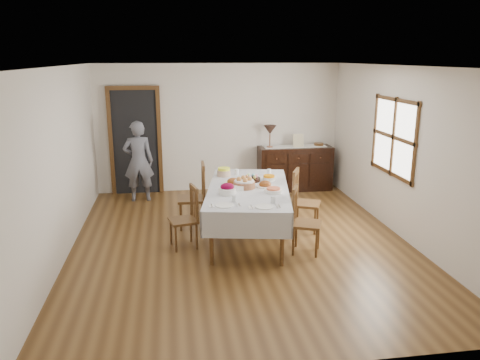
{
  "coord_description": "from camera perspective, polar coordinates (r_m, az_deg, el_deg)",
  "views": [
    {
      "loc": [
        -1.0,
        -6.54,
        2.73
      ],
      "look_at": [
        0.0,
        0.1,
        0.95
      ],
      "focal_mm": 35.0,
      "sensor_mm": 36.0,
      "label": 1
    }
  ],
  "objects": [
    {
      "name": "glass_far_a",
      "position": [
        7.84,
        -0.4,
        0.99
      ],
      "size": [
        0.07,
        0.07,
        0.09
      ],
      "color": "white",
      "rests_on": "dining_table"
    },
    {
      "name": "chair_right_near",
      "position": [
        6.71,
        7.71,
        -4.84
      ],
      "size": [
        0.52,
        0.52,
        0.96
      ],
      "rotation": [
        0.0,
        0.0,
        1.18
      ],
      "color": "#55361A",
      "rests_on": "ground"
    },
    {
      "name": "runner",
      "position": [
        9.81,
        6.68,
        4.11
      ],
      "size": [
        1.3,
        0.35,
        0.01
      ],
      "color": "white",
      "rests_on": "sideboard"
    },
    {
      "name": "table_lamp",
      "position": [
        9.58,
        3.68,
        6.05
      ],
      "size": [
        0.26,
        0.26,
        0.46
      ],
      "color": "brown",
      "rests_on": "sideboard"
    },
    {
      "name": "ham_platter_a",
      "position": [
        7.28,
        -0.85,
        -0.24
      ],
      "size": [
        0.3,
        0.3,
        0.11
      ],
      "color": "white",
      "rests_on": "dining_table"
    },
    {
      "name": "bread_basket",
      "position": [
        7.04,
        0.52,
        -0.44
      ],
      "size": [
        0.33,
        0.33,
        0.18
      ],
      "color": "brown",
      "rests_on": "dining_table"
    },
    {
      "name": "dining_table",
      "position": [
        7.1,
        1.02,
        -1.65
      ],
      "size": [
        1.61,
        2.53,
        0.81
      ],
      "rotation": [
        0.0,
        0.0,
        -0.18
      ],
      "color": "silver",
      "rests_on": "ground"
    },
    {
      "name": "beet_bowl",
      "position": [
        6.72,
        -1.56,
        -1.15
      ],
      "size": [
        0.25,
        0.25,
        0.17
      ],
      "color": "white",
      "rests_on": "dining_table"
    },
    {
      "name": "deco_bowl",
      "position": [
        9.95,
        9.57,
        4.31
      ],
      "size": [
        0.2,
        0.2,
        0.06
      ],
      "color": "#55361A",
      "rests_on": "sideboard"
    },
    {
      "name": "chair_left_near",
      "position": [
        6.89,
        -6.56,
        -4.46
      ],
      "size": [
        0.46,
        0.46,
        0.92
      ],
      "rotation": [
        0.0,
        0.0,
        -1.34
      ],
      "color": "#55361A",
      "rests_on": "ground"
    },
    {
      "name": "setting_left",
      "position": [
        6.27,
        -1.55,
        -2.81
      ],
      "size": [
        0.44,
        0.31,
        0.1
      ],
      "color": "white",
      "rests_on": "dining_table"
    },
    {
      "name": "chair_right_far",
      "position": [
        7.57,
        7.74,
        -2.42
      ],
      "size": [
        0.55,
        0.55,
        0.99
      ],
      "rotation": [
        0.0,
        0.0,
        1.13
      ],
      "color": "#55361A",
      "rests_on": "ground"
    },
    {
      "name": "person",
      "position": [
        9.17,
        -12.29,
        2.57
      ],
      "size": [
        0.53,
        0.35,
        1.67
      ],
      "primitive_type": "imported",
      "rotation": [
        0.0,
        0.0,
        3.17
      ],
      "color": "slate",
      "rests_on": "ground"
    },
    {
      "name": "carrot_bowl",
      "position": [
        7.5,
        3.55,
        0.27
      ],
      "size": [
        0.2,
        0.2,
        0.08
      ],
      "color": "white",
      "rests_on": "dining_table"
    },
    {
      "name": "egg_basket",
      "position": [
        7.43,
        1.42,
        0.14
      ],
      "size": [
        0.28,
        0.28,
        0.11
      ],
      "color": "black",
      "rests_on": "dining_table"
    },
    {
      "name": "ground",
      "position": [
        7.16,
        0.12,
        -7.58
      ],
      "size": [
        6.0,
        6.0,
        0.0
      ],
      "primitive_type": "plane",
      "color": "brown"
    },
    {
      "name": "pineapple_bowl",
      "position": [
        7.75,
        -1.98,
        0.97
      ],
      "size": [
        0.23,
        0.23,
        0.14
      ],
      "color": "#D0AA8D",
      "rests_on": "dining_table"
    },
    {
      "name": "sideboard",
      "position": [
        9.87,
        6.69,
        1.44
      ],
      "size": [
        1.52,
        0.55,
        0.91
      ],
      "color": "black",
      "rests_on": "ground"
    },
    {
      "name": "chair_left_far",
      "position": [
        7.66,
        -5.54,
        -1.85
      ],
      "size": [
        0.45,
        0.45,
        1.07
      ],
      "rotation": [
        0.0,
        0.0,
        -1.59
      ],
      "color": "#55361A",
      "rests_on": "ground"
    },
    {
      "name": "room_shell",
      "position": [
        7.1,
        -1.55,
        6.02
      ],
      "size": [
        5.02,
        6.02,
        2.65
      ],
      "color": "silver",
      "rests_on": "ground"
    },
    {
      "name": "setting_right",
      "position": [
        6.23,
        3.32,
        -2.97
      ],
      "size": [
        0.44,
        0.31,
        0.1
      ],
      "color": "white",
      "rests_on": "dining_table"
    },
    {
      "name": "casserole_dish",
      "position": [
        6.82,
        4.09,
        -1.28
      ],
      "size": [
        0.26,
        0.26,
        0.07
      ],
      "color": "white",
      "rests_on": "dining_table"
    },
    {
      "name": "glass_far_b",
      "position": [
        7.81,
        3.56,
        0.96
      ],
      "size": [
        0.06,
        0.06,
        0.1
      ],
      "color": "white",
      "rests_on": "dining_table"
    },
    {
      "name": "picture_frame",
      "position": [
        9.69,
        7.12,
        4.77
      ],
      "size": [
        0.22,
        0.08,
        0.28
      ],
      "color": "beige",
      "rests_on": "sideboard"
    },
    {
      "name": "butter_dish",
      "position": [
        6.92,
        -0.19,
        -0.99
      ],
      "size": [
        0.15,
        0.11,
        0.07
      ],
      "color": "white",
      "rests_on": "dining_table"
    },
    {
      "name": "ham_platter_b",
      "position": [
        7.12,
        3.08,
        -0.59
      ],
      "size": [
        0.28,
        0.28,
        0.11
      ],
      "color": "white",
      "rests_on": "dining_table"
    }
  ]
}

